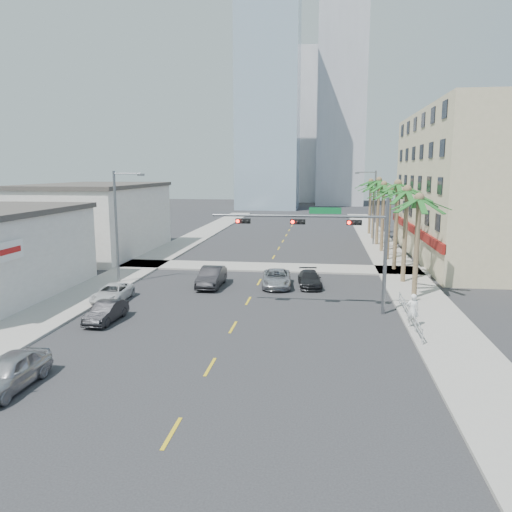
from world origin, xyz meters
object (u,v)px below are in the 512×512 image
Objects in this scene: car_parked_mid at (106,312)px; car_parked_far at (112,293)px; car_parked_near at (9,372)px; car_lane_right at (310,279)px; traffic_signal_mast at (334,235)px; car_lane_center at (277,278)px; pedestrian at (413,310)px; car_lane_left at (211,277)px.

car_parked_mid is 4.85m from car_parked_far.
car_lane_right is at bearing 60.65° from car_parked_near.
traffic_signal_mast is 2.59× the size of car_parked_far.
car_parked_near reaches higher than car_lane_center.
car_lane_center is 1.14× the size of car_lane_right.
car_parked_mid is (-13.58, -3.90, -4.44)m from traffic_signal_mast.
car_parked_far is (-1.60, 14.06, -0.15)m from car_parked_near.
car_parked_far is at bearing 177.44° from traffic_signal_mast.
car_parked_far is 1.02× the size of car_lane_right.
traffic_signal_mast reaches higher than pedestrian.
car_parked_far is at bearing -10.32° from pedestrian.
car_lane_right is (7.66, 1.01, -0.17)m from car_lane_left.
car_parked_mid reaches higher than car_parked_far.
car_parked_far is at bearing 111.80° from car_parked_mid.
pedestrian is (13.82, -8.86, 0.35)m from car_lane_left.
traffic_signal_mast is 19.55m from car_parked_near.
car_parked_near is 1.02× the size of car_parked_far.
car_parked_mid is at bearing 91.03° from car_parked_near.
car_lane_center is (10.96, 5.97, 0.07)m from car_parked_far.
car_lane_left is at bearing -178.59° from car_lane_right.
car_lane_right is at bearing 3.08° from car_lane_center.
traffic_signal_mast is at bearing 45.60° from car_parked_near.
car_parked_mid reaches higher than car_lane_right.
traffic_signal_mast is at bearing -32.95° from car_lane_left.
car_lane_right is at bearing 44.93° from car_parked_mid.
pedestrian is (8.74, -9.52, 0.46)m from car_lane_center.
pedestrian is at bearing 31.16° from car_parked_near.
pedestrian reaches higher than car_lane_left.
car_parked_far is 2.20× the size of pedestrian.
car_parked_mid is 16.16m from car_lane_right.
pedestrian is at bearing -12.33° from car_parked_far.
car_lane_center is (-4.23, 6.65, -4.40)m from traffic_signal_mast.
traffic_signal_mast is at bearing -82.83° from car_lane_right.
car_lane_left is (-9.30, 5.99, -4.29)m from traffic_signal_mast.
traffic_signal_mast reaches higher than car_lane_right.
car_parked_mid is 0.87× the size of car_parked_far.
car_lane_left reaches higher than car_parked_far.
pedestrian is (18.10, 10.51, 0.38)m from car_parked_near.
car_lane_left is at bearing 69.14° from car_parked_mid.
car_parked_far is 0.90× the size of car_lane_center.
car_parked_near is at bearing 30.05° from pedestrian.
car_lane_left is at bearing 78.56° from car_parked_near.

